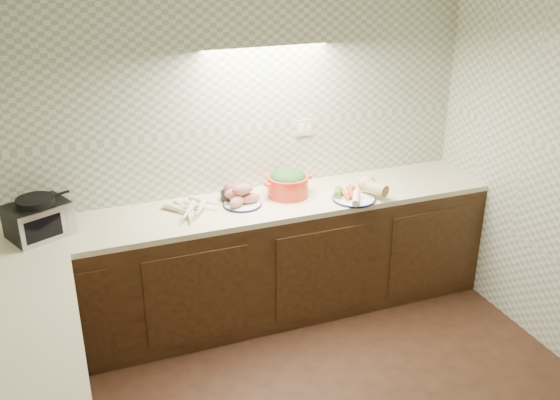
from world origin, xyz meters
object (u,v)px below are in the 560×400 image
object	(u,v)px
dutch_oven	(288,183)
veg_plate	(360,190)
sweet_potato_plate	(241,198)
onion_bowl	(232,193)
parsnip_pile	(184,211)
toaster_oven	(39,218)

from	to	relation	value
dutch_oven	veg_plate	world-z (taller)	dutch_oven
sweet_potato_plate	dutch_oven	distance (m)	0.37
dutch_oven	veg_plate	size ratio (longest dim) A/B	0.95
onion_bowl	veg_plate	world-z (taller)	veg_plate
parsnip_pile	onion_bowl	bearing A→B (deg)	19.65
parsnip_pile	veg_plate	world-z (taller)	veg_plate
toaster_oven	parsnip_pile	size ratio (longest dim) A/B	1.10
toaster_oven	onion_bowl	distance (m)	1.29
onion_bowl	veg_plate	xyz separation A→B (m)	(0.87, -0.28, 0.00)
parsnip_pile	veg_plate	distance (m)	1.25
dutch_oven	veg_plate	distance (m)	0.52
onion_bowl	dutch_oven	size ratio (longest dim) A/B	0.45
parsnip_pile	sweet_potato_plate	bearing A→B (deg)	2.61
onion_bowl	dutch_oven	distance (m)	0.41
toaster_oven	onion_bowl	size ratio (longest dim) A/B	2.64
toaster_oven	sweet_potato_plate	world-z (taller)	toaster_oven
dutch_oven	parsnip_pile	bearing A→B (deg)	175.82
onion_bowl	veg_plate	distance (m)	0.91
parsnip_pile	onion_bowl	world-z (taller)	onion_bowl
onion_bowl	dutch_oven	xyz separation A→B (m)	(0.40, -0.07, 0.05)
toaster_oven	dutch_oven	size ratio (longest dim) A/B	1.19
parsnip_pile	dutch_oven	xyz separation A→B (m)	(0.77, 0.06, 0.07)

